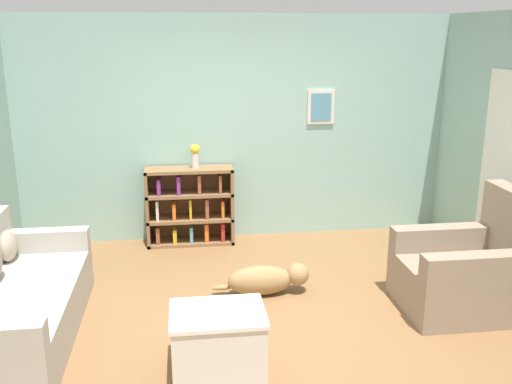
% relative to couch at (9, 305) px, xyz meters
% --- Properties ---
extents(ground_plane, '(14.00, 14.00, 0.00)m').
position_rel_couch_xyz_m(ground_plane, '(2.04, 0.01, -0.30)').
color(ground_plane, brown).
extents(wall_back, '(5.60, 0.13, 2.60)m').
position_rel_couch_xyz_m(wall_back, '(2.04, 2.26, 1.00)').
color(wall_back, '#93BCB2').
rests_on(wall_back, ground_plane).
extents(couch, '(0.87, 1.98, 0.84)m').
position_rel_couch_xyz_m(couch, '(0.00, 0.00, 0.00)').
color(couch, '#ADA89E').
rests_on(couch, ground_plane).
extents(bookshelf, '(1.00, 0.33, 0.90)m').
position_rel_couch_xyz_m(bookshelf, '(1.48, 2.04, 0.13)').
color(bookshelf, olive).
rests_on(bookshelf, ground_plane).
extents(recliner_chair, '(1.08, 0.87, 1.07)m').
position_rel_couch_xyz_m(recliner_chair, '(3.92, 0.05, 0.05)').
color(recliner_chair, gray).
rests_on(recliner_chair, ground_plane).
extents(coffee_table, '(0.68, 0.52, 0.48)m').
position_rel_couch_xyz_m(coffee_table, '(1.62, -0.66, -0.05)').
color(coffee_table, silver).
rests_on(coffee_table, ground_plane).
extents(dog, '(0.92, 0.25, 0.29)m').
position_rel_couch_xyz_m(dog, '(2.16, 0.56, -0.16)').
color(dog, '#9E7A4C').
rests_on(dog, ground_plane).
extents(vase, '(0.11, 0.11, 0.28)m').
position_rel_couch_xyz_m(vase, '(1.55, 2.02, 0.75)').
color(vase, silver).
rests_on(vase, bookshelf).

